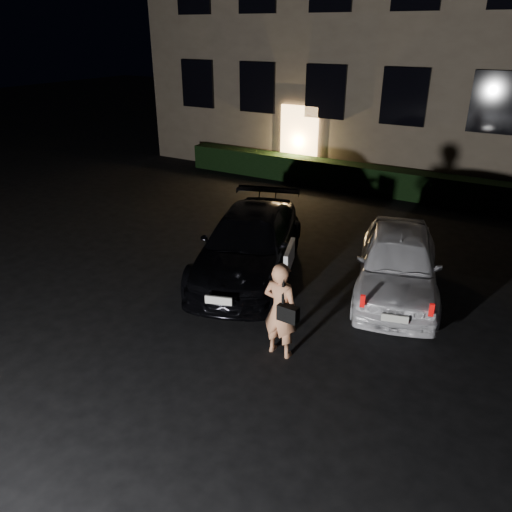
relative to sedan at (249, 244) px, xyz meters
The scene contains 5 objects.
ground 3.66m from the sedan, 73.55° to the right, with size 80.00×80.00×0.00m, color black.
hedge 7.13m from the sedan, 81.77° to the left, with size 15.00×0.70×0.85m, color black.
sedan is the anchor object (origin of this frame).
hatch 3.12m from the sedan, 12.70° to the left, with size 2.52×4.17×1.33m.
man 3.11m from the sedan, 49.56° to the right, with size 0.68×0.42×1.64m.
Camera 1 is at (4.12, -5.01, 4.89)m, focal length 35.00 mm.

